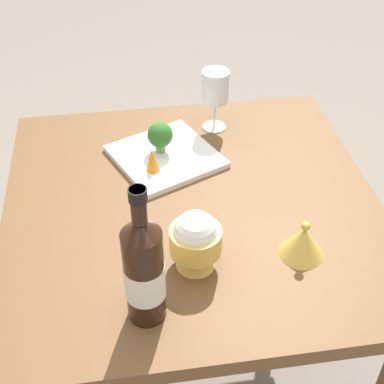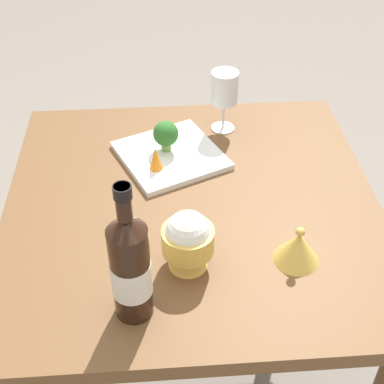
{
  "view_description": "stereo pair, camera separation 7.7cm",
  "coord_description": "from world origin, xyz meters",
  "px_view_note": "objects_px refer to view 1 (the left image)",
  "views": [
    {
      "loc": [
        -1.0,
        0.15,
        1.59
      ],
      "look_at": [
        0.0,
        0.0,
        0.76
      ],
      "focal_mm": 50.87,
      "sensor_mm": 36.0,
      "label": 1
    },
    {
      "loc": [
        -1.0,
        0.07,
        1.59
      ],
      "look_at": [
        0.0,
        0.0,
        0.76
      ],
      "focal_mm": 50.87,
      "sensor_mm": 36.0,
      "label": 2
    }
  ],
  "objects_px": {
    "rice_bowl": "(196,240)",
    "broccoli_floret": "(160,135)",
    "wine_glass": "(215,88)",
    "serving_plate": "(166,156)",
    "rice_bowl_lid": "(303,241)",
    "wine_bottle": "(144,270)",
    "carrot_garnish_left": "(152,160)"
  },
  "relations": [
    {
      "from": "rice_bowl",
      "to": "broccoli_floret",
      "type": "relative_size",
      "value": 1.65
    },
    {
      "from": "wine_glass",
      "to": "serving_plate",
      "type": "height_order",
      "value": "wine_glass"
    },
    {
      "from": "rice_bowl_lid",
      "to": "broccoli_floret",
      "type": "relative_size",
      "value": 1.17
    },
    {
      "from": "wine_bottle",
      "to": "broccoli_floret",
      "type": "height_order",
      "value": "wine_bottle"
    },
    {
      "from": "wine_bottle",
      "to": "rice_bowl",
      "type": "distance_m",
      "value": 0.17
    },
    {
      "from": "carrot_garnish_left",
      "to": "broccoli_floret",
      "type": "bearing_deg",
      "value": -19.62
    },
    {
      "from": "broccoli_floret",
      "to": "serving_plate",
      "type": "bearing_deg",
      "value": -146.4
    },
    {
      "from": "wine_bottle",
      "to": "wine_glass",
      "type": "relative_size",
      "value": 1.76
    },
    {
      "from": "serving_plate",
      "to": "carrot_garnish_left",
      "type": "bearing_deg",
      "value": 148.39
    },
    {
      "from": "rice_bowl_lid",
      "to": "carrot_garnish_left",
      "type": "bearing_deg",
      "value": 41.76
    },
    {
      "from": "wine_glass",
      "to": "carrot_garnish_left",
      "type": "distance_m",
      "value": 0.29
    },
    {
      "from": "serving_plate",
      "to": "wine_glass",
      "type": "bearing_deg",
      "value": -49.62
    },
    {
      "from": "wine_glass",
      "to": "serving_plate",
      "type": "bearing_deg",
      "value": 130.38
    },
    {
      "from": "rice_bowl",
      "to": "carrot_garnish_left",
      "type": "xyz_separation_m",
      "value": [
        0.33,
        0.06,
        -0.03
      ]
    },
    {
      "from": "wine_glass",
      "to": "carrot_garnish_left",
      "type": "height_order",
      "value": "wine_glass"
    },
    {
      "from": "rice_bowl_lid",
      "to": "carrot_garnish_left",
      "type": "distance_m",
      "value": 0.44
    },
    {
      "from": "serving_plate",
      "to": "rice_bowl_lid",
      "type": "bearing_deg",
      "value": -147.21
    },
    {
      "from": "wine_bottle",
      "to": "serving_plate",
      "type": "distance_m",
      "value": 0.53
    },
    {
      "from": "wine_bottle",
      "to": "wine_glass",
      "type": "height_order",
      "value": "wine_bottle"
    },
    {
      "from": "wine_bottle",
      "to": "rice_bowl",
      "type": "height_order",
      "value": "wine_bottle"
    },
    {
      "from": "rice_bowl",
      "to": "rice_bowl_lid",
      "type": "relative_size",
      "value": 1.42
    },
    {
      "from": "wine_bottle",
      "to": "rice_bowl_lid",
      "type": "height_order",
      "value": "wine_bottle"
    },
    {
      "from": "wine_bottle",
      "to": "rice_bowl_lid",
      "type": "xyz_separation_m",
      "value": [
        0.11,
        -0.35,
        -0.09
      ]
    },
    {
      "from": "serving_plate",
      "to": "carrot_garnish_left",
      "type": "xyz_separation_m",
      "value": [
        -0.07,
        0.04,
        0.04
      ]
    },
    {
      "from": "wine_bottle",
      "to": "rice_bowl_lid",
      "type": "bearing_deg",
      "value": -72.34
    },
    {
      "from": "rice_bowl_lid",
      "to": "broccoli_floret",
      "type": "xyz_separation_m",
      "value": [
        0.41,
        0.26,
        0.03
      ]
    },
    {
      "from": "broccoli_floret",
      "to": "wine_glass",
      "type": "bearing_deg",
      "value": -55.13
    },
    {
      "from": "rice_bowl_lid",
      "to": "broccoli_floret",
      "type": "distance_m",
      "value": 0.49
    },
    {
      "from": "wine_glass",
      "to": "broccoli_floret",
      "type": "distance_m",
      "value": 0.21
    },
    {
      "from": "serving_plate",
      "to": "carrot_garnish_left",
      "type": "distance_m",
      "value": 0.09
    },
    {
      "from": "rice_bowl_lid",
      "to": "carrot_garnish_left",
      "type": "relative_size",
      "value": 1.55
    },
    {
      "from": "wine_bottle",
      "to": "serving_plate",
      "type": "height_order",
      "value": "wine_bottle"
    }
  ]
}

